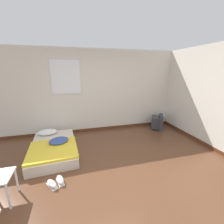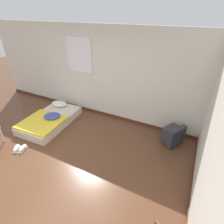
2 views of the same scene
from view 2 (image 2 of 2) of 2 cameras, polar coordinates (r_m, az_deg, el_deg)
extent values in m
plane|color=brown|center=(4.15, -20.97, -16.47)|extent=(20.00, 20.00, 0.00)
cube|color=silver|center=(5.06, -3.55, 12.15)|extent=(8.05, 0.06, 2.60)
cube|color=#562D19|center=(5.56, -3.35, -0.33)|extent=(8.05, 0.02, 0.09)
cube|color=silver|center=(5.28, -10.76, 17.78)|extent=(0.89, 0.01, 1.04)
cube|color=white|center=(5.27, -10.80, 17.77)|extent=(0.82, 0.01, 0.97)
cube|color=silver|center=(2.35, 30.14, -17.78)|extent=(0.06, 7.27, 2.60)
cube|color=beige|center=(5.39, -19.35, -2.51)|extent=(1.13, 1.81, 0.22)
ellipsoid|color=white|center=(5.82, -16.88, 2.58)|extent=(0.54, 0.37, 0.14)
cube|color=yellow|center=(5.13, -21.93, -3.07)|extent=(1.10, 1.08, 0.05)
ellipsoid|color=#384C93|center=(5.18, -18.97, -1.22)|extent=(0.57, 0.52, 0.11)
cube|color=#333338|center=(4.60, 18.54, -6.80)|extent=(0.43, 0.49, 0.40)
cube|color=#333338|center=(4.51, 20.35, -7.70)|extent=(0.35, 0.51, 0.49)
cube|color=#283342|center=(4.48, 20.95, -7.93)|extent=(0.21, 0.37, 0.36)
cylinder|color=white|center=(5.14, -32.28, -6.34)|extent=(0.03, 0.03, 0.43)
cube|color=silver|center=(4.83, -28.61, -10.67)|extent=(0.22, 0.27, 0.02)
ellipsoid|color=white|center=(4.80, -28.75, -10.23)|extent=(0.23, 0.28, 0.09)
cube|color=silver|center=(4.76, -27.00, -10.83)|extent=(0.17, 0.28, 0.02)
ellipsoid|color=white|center=(4.73, -27.14, -10.39)|extent=(0.18, 0.28, 0.09)
camera|label=1|loc=(3.20, -68.19, -7.13)|focal=24.00mm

